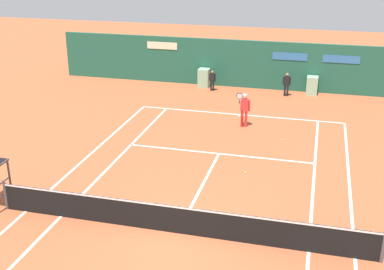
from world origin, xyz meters
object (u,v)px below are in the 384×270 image
ball_kid_centre_post (212,79)px  tennis_ball_by_sideline (282,140)px  player_on_baseline (244,107)px  ball_kid_right_post (287,83)px  tennis_ball_mid_court (245,172)px

ball_kid_centre_post → tennis_ball_by_sideline: size_ratio=18.34×
ball_kid_centre_post → tennis_ball_by_sideline: bearing=130.8°
player_on_baseline → ball_kid_right_post: (1.58, 5.74, -0.20)m
tennis_ball_by_sideline → ball_kid_right_post: bearing=93.4°
ball_kid_right_post → tennis_ball_by_sideline: 7.16m
tennis_ball_by_sideline → tennis_ball_mid_court: (-1.10, -3.81, 0.00)m
player_on_baseline → tennis_ball_mid_court: (0.90, -5.17, -0.96)m
player_on_baseline → tennis_ball_by_sideline: (2.00, -1.36, -0.96)m
player_on_baseline → tennis_ball_by_sideline: size_ratio=27.48×
ball_kid_right_post → ball_kid_centre_post: bearing=3.4°
ball_kid_right_post → tennis_ball_mid_court: ball_kid_right_post is taller
player_on_baseline → ball_kid_centre_post: 6.41m
ball_kid_centre_post → tennis_ball_by_sideline: (4.84, -7.11, -0.68)m
ball_kid_centre_post → ball_kid_right_post: ball_kid_right_post is taller
ball_kid_right_post → tennis_ball_mid_court: 10.96m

